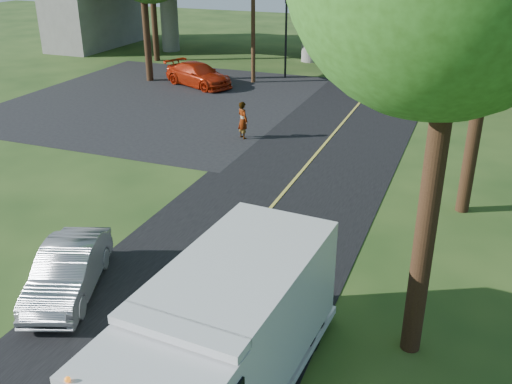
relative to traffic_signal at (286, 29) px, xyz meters
The scene contains 11 objects.
ground 26.87m from the traffic_signal, 77.01° to the right, with size 120.00×120.00×0.00m, color #203D16.
road 17.38m from the traffic_signal, 69.44° to the right, with size 7.00×90.00×0.02m, color black.
parking_lot 9.96m from the traffic_signal, 122.01° to the right, with size 16.00×18.00×0.01m, color black.
lane_line 17.38m from the traffic_signal, 69.44° to the right, with size 0.12×90.00×0.01m, color gold.
overpass 8.59m from the traffic_signal, 45.00° to the left, with size 54.00×10.00×7.30m.
traffic_signal is the anchor object (origin of this frame).
utility_pole 2.86m from the traffic_signal, 126.87° to the right, with size 1.60×0.26×9.00m.
step_van 29.15m from the traffic_signal, 73.63° to the right, with size 2.95×6.94×2.85m.
red_sedan 6.51m from the traffic_signal, 136.44° to the right, with size 1.99×4.90×1.42m, color #A5210A.
silver_sedan 26.27m from the traffic_signal, 83.85° to the right, with size 1.38×3.96×1.30m, color gray.
pedestrian 13.03m from the traffic_signal, 80.12° to the right, with size 0.64×0.42×1.76m, color gray.
Camera 1 is at (6.03, -10.08, 8.63)m, focal length 40.00 mm.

